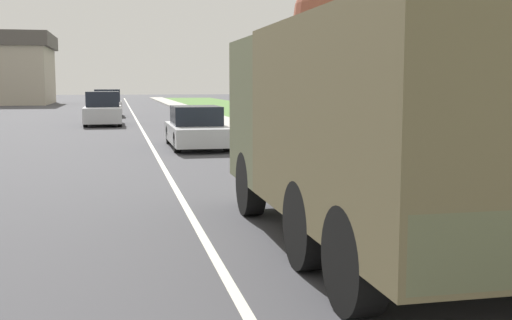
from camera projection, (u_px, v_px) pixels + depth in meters
ground_plane at (138, 123)px, 33.96m from camera, size 180.00×180.00×0.00m
lane_centre_stripe at (138, 123)px, 33.96m from camera, size 0.12×120.00×0.00m
sidewalk_right at (222, 121)px, 34.90m from camera, size 1.80×120.00×0.12m
grass_strip_right at (300, 121)px, 35.84m from camera, size 7.00×120.00×0.02m
military_truck at (376, 122)px, 8.00m from camera, size 2.50×6.90×2.84m
car_nearest_ahead at (196, 129)px, 21.13m from camera, size 1.74×4.60×1.36m
car_second_ahead at (103, 110)px, 32.47m from camera, size 1.83×4.49×1.70m
car_third_ahead at (108, 104)px, 40.98m from camera, size 1.79×4.05×1.73m
tree_far_right at (341, 17)px, 28.17m from camera, size 4.18×4.18×7.08m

